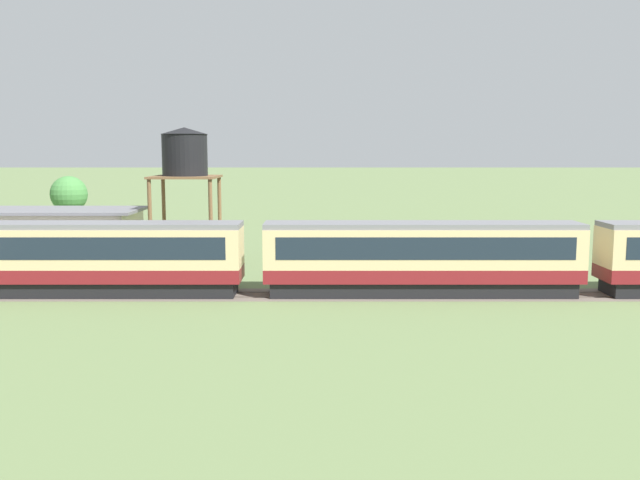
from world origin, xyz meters
TOP-DOWN VIEW (x-y plane):
  - passenger_train at (-20.05, -0.20)m, footprint 97.85×2.91m
  - railway_track at (-23.88, -0.20)m, footprint 142.77×3.60m
  - station_building at (-45.91, 9.40)m, footprint 13.12×7.48m
  - water_tower at (-36.14, 10.26)m, footprint 4.78×4.78m
  - yard_tree_0 at (-49.32, 22.62)m, footprint 3.32×3.32m

SIDE VIEW (x-z plane):
  - railway_track at x=-23.88m, z-range -0.01..0.03m
  - station_building at x=-45.91m, z-range 0.03..4.28m
  - passenger_train at x=-20.05m, z-range 0.23..4.53m
  - yard_tree_0 at x=-49.32m, z-range 1.37..7.52m
  - water_tower at x=-36.14m, z-range 2.93..13.05m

